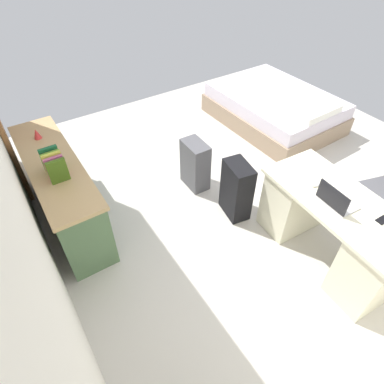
# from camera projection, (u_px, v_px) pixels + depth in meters

# --- Properties ---
(ground_plane) EXTENTS (5.75, 5.75, 0.00)m
(ground_plane) POSITION_uv_depth(u_px,v_px,m) (249.00, 191.00, 4.08)
(ground_plane) COLOR beige
(desk) EXTENTS (1.48, 0.74, 0.75)m
(desk) POSITION_uv_depth(u_px,v_px,m) (331.00, 228.00, 3.12)
(desk) COLOR beige
(desk) RESTS_ON ground_plane
(credenza) EXTENTS (1.80, 0.48, 0.79)m
(credenza) POSITION_uv_depth(u_px,v_px,m) (62.00, 191.00, 3.50)
(credenza) COLOR #4C6B47
(credenza) RESTS_ON ground_plane
(bed) EXTENTS (1.94, 1.45, 0.58)m
(bed) POSITION_uv_depth(u_px,v_px,m) (275.00, 108.00, 5.11)
(bed) COLOR gray
(bed) RESTS_ON ground_plane
(suitcase_black) EXTENTS (0.39, 0.28, 0.68)m
(suitcase_black) POSITION_uv_depth(u_px,v_px,m) (236.00, 190.00, 3.59)
(suitcase_black) COLOR black
(suitcase_black) RESTS_ON ground_plane
(suitcase_spare_grey) EXTENTS (0.36, 0.23, 0.62)m
(suitcase_spare_grey) POSITION_uv_depth(u_px,v_px,m) (195.00, 165.00, 3.97)
(suitcase_spare_grey) COLOR #4C4C51
(suitcase_spare_grey) RESTS_ON ground_plane
(laptop) EXTENTS (0.32, 0.24, 0.21)m
(laptop) POSITION_uv_depth(u_px,v_px,m) (336.00, 200.00, 2.82)
(laptop) COLOR #B7B7BC
(laptop) RESTS_ON desk
(computer_mouse) EXTENTS (0.07, 0.10, 0.03)m
(computer_mouse) POSITION_uv_depth(u_px,v_px,m) (316.00, 184.00, 3.02)
(computer_mouse) COLOR white
(computer_mouse) RESTS_ON desk
(cell_phone_near_laptop) EXTENTS (0.07, 0.14, 0.01)m
(cell_phone_near_laptop) POSITION_uv_depth(u_px,v_px,m) (384.00, 219.00, 2.71)
(cell_phone_near_laptop) COLOR black
(cell_phone_near_laptop) RESTS_ON desk
(book_row) EXTENTS (0.28, 0.17, 0.24)m
(book_row) POSITION_uv_depth(u_px,v_px,m) (54.00, 165.00, 3.01)
(book_row) COLOR #3B5917
(book_row) RESTS_ON credenza
(figurine_small) EXTENTS (0.08, 0.08, 0.11)m
(figurine_small) POSITION_uv_depth(u_px,v_px,m) (37.00, 134.00, 3.49)
(figurine_small) COLOR red
(figurine_small) RESTS_ON credenza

